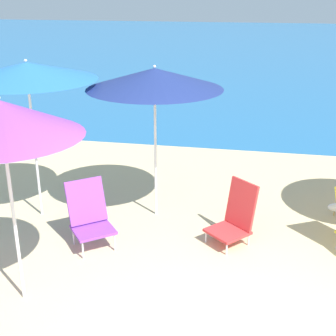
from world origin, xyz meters
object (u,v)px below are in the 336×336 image
(beach_umbrella_blue, at_px, (27,71))
(beach_umbrella_purple, at_px, (1,119))
(beach_umbrella_navy, at_px, (155,79))
(beach_chair_red, at_px, (235,216))
(beach_chair_purple, at_px, (89,214))

(beach_umbrella_blue, bearing_deg, beach_umbrella_purple, -70.00)
(beach_umbrella_navy, height_order, beach_chair_red, beach_umbrella_navy)
(beach_umbrella_blue, relative_size, beach_chair_purple, 2.69)
(beach_chair_purple, xyz_separation_m, beach_chair_red, (1.87, 0.43, -0.06))
(beach_umbrella_purple, height_order, beach_chair_purple, beach_umbrella_purple)
(beach_chair_purple, distance_m, beach_chair_red, 1.92)
(beach_umbrella_blue, xyz_separation_m, beach_chair_red, (2.90, -0.24, -1.77))
(beach_umbrella_blue, bearing_deg, beach_chair_purple, -33.34)
(beach_umbrella_navy, relative_size, beach_chair_red, 2.67)
(beach_chair_purple, bearing_deg, beach_umbrella_navy, 18.42)
(beach_umbrella_purple, height_order, beach_chair_red, beach_umbrella_purple)
(beach_umbrella_purple, bearing_deg, beach_chair_red, 37.64)
(beach_chair_purple, bearing_deg, beach_umbrella_purple, -142.70)
(beach_umbrella_blue, height_order, beach_chair_red, beach_umbrella_blue)
(beach_umbrella_blue, height_order, beach_umbrella_purple, beach_umbrella_blue)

